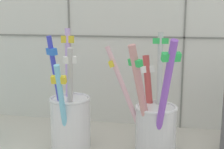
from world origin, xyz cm
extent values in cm
cube|color=silver|center=(0.00, 12.00, 22.50)|extent=(64.00, 2.00, 45.00)
cube|color=gray|center=(-10.67, 10.90, 22.50)|extent=(0.30, 0.20, 45.00)
cube|color=gray|center=(10.67, 10.90, 22.50)|extent=(0.30, 0.20, 45.00)
cube|color=gray|center=(0.00, 10.90, 18.80)|extent=(64.00, 0.20, 0.30)
cylinder|color=white|center=(-6.73, -0.90, 5.96)|extent=(6.31, 6.31, 7.92)
torus|color=silver|center=(-6.73, -0.90, 9.92)|extent=(6.50, 6.50, 0.50)
cylinder|color=#79CDF1|center=(-6.58, -4.54, 9.32)|extent=(1.19, 5.36, 14.10)
cube|color=yellow|center=(-6.48, -6.00, 14.09)|extent=(2.16, 1.13, 1.22)
cylinder|color=#3A40D2|center=(-8.07, -2.22, 11.12)|extent=(2.69, 2.89, 17.55)
cube|color=blue|center=(-8.65, -2.87, 17.56)|extent=(2.16, 2.07, 1.08)
cylinder|color=beige|center=(-6.05, -2.75, 10.32)|extent=(2.20, 3.10, 15.96)
cube|color=white|center=(-5.64, -3.50, 16.49)|extent=(1.96, 1.54, 1.05)
cylinder|color=#CEABF2|center=(-7.52, 0.73, 11.58)|extent=(1.25, 2.44, 18.42)
cube|color=yellow|center=(-7.62, 1.28, 19.00)|extent=(2.09, 1.15, 1.19)
cylinder|color=silver|center=(6.73, -0.90, 5.68)|extent=(6.14, 6.14, 7.36)
torus|color=silver|center=(6.73, -0.90, 9.36)|extent=(6.33, 6.33, 0.50)
cylinder|color=beige|center=(2.49, -0.89, 10.35)|extent=(7.09, 1.12, 16.17)
cube|color=yellow|center=(0.43, -1.00, 15.76)|extent=(1.02, 1.87, 1.08)
cylinder|color=#BD4545|center=(5.51, 1.31, 9.47)|extent=(3.10, 4.51, 14.40)
cube|color=white|center=(4.95, 2.34, 14.43)|extent=(2.43, 1.90, 1.21)
cylinder|color=#B9C0C2|center=(7.01, 1.13, 11.33)|extent=(1.10, 2.46, 17.94)
cube|color=green|center=(6.93, 1.77, 18.96)|extent=(2.41, 1.06, 0.92)
cylinder|color=purple|center=(7.79, -4.87, 11.19)|extent=(3.57, 7.30, 17.91)
cube|color=green|center=(8.64, -7.08, 17.84)|extent=(2.58, 1.86, 1.26)
cylinder|color=#CF8D8D|center=(4.92, -3.34, 10.69)|extent=(4.44, 4.52, 16.84)
cube|color=green|center=(3.92, -4.37, 16.54)|extent=(2.31, 2.28, 1.08)
camera|label=1|loc=(8.91, -45.20, 23.21)|focal=49.40mm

